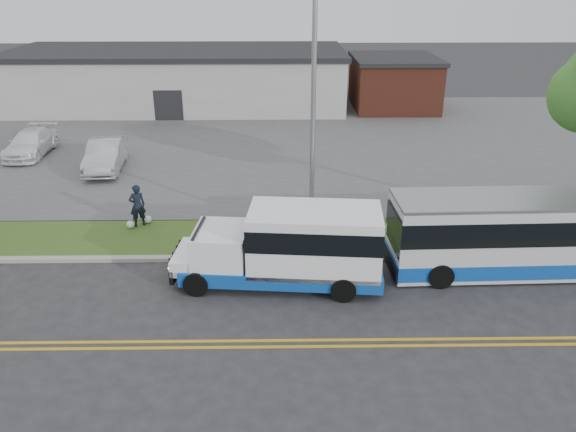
{
  "coord_description": "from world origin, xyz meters",
  "views": [
    {
      "loc": [
        1.79,
        -17.19,
        9.73
      ],
      "look_at": [
        2.07,
        1.45,
        1.6
      ],
      "focal_mm": 35.0,
      "sensor_mm": 36.0,
      "label": 1
    }
  ],
  "objects_px": {
    "streetlight_near": "(313,109)",
    "transit_bus": "(535,234)",
    "shuttle_bus": "(294,245)",
    "pedestrian": "(137,205)",
    "parked_car_b": "(31,143)",
    "parked_car_a": "(106,155)"
  },
  "relations": [
    {
      "from": "shuttle_bus",
      "to": "transit_bus",
      "type": "relative_size",
      "value": 0.71
    },
    {
      "from": "transit_bus",
      "to": "parked_car_a",
      "type": "bearing_deg",
      "value": 146.85
    },
    {
      "from": "transit_bus",
      "to": "parked_car_a",
      "type": "xyz_separation_m",
      "value": [
        -17.99,
        11.04,
        -0.52
      ]
    },
    {
      "from": "streetlight_near",
      "to": "parked_car_a",
      "type": "distance_m",
      "value": 14.13
    },
    {
      "from": "shuttle_bus",
      "to": "pedestrian",
      "type": "distance_m",
      "value": 7.75
    },
    {
      "from": "parked_car_a",
      "to": "transit_bus",
      "type": "bearing_deg",
      "value": -37.21
    },
    {
      "from": "transit_bus",
      "to": "parked_car_b",
      "type": "xyz_separation_m",
      "value": [
        -23.0,
        13.7,
        -0.61
      ]
    },
    {
      "from": "transit_bus",
      "to": "shuttle_bus",
      "type": "bearing_deg",
      "value": -176.36
    },
    {
      "from": "streetlight_near",
      "to": "transit_bus",
      "type": "xyz_separation_m",
      "value": [
        7.6,
        -2.51,
        -3.83
      ]
    },
    {
      "from": "shuttle_bus",
      "to": "parked_car_b",
      "type": "distance_m",
      "value": 20.59
    },
    {
      "from": "pedestrian",
      "to": "parked_car_a",
      "type": "height_order",
      "value": "pedestrian"
    },
    {
      "from": "parked_car_b",
      "to": "streetlight_near",
      "type": "bearing_deg",
      "value": -37.31
    },
    {
      "from": "streetlight_near",
      "to": "parked_car_a",
      "type": "bearing_deg",
      "value": 140.59
    },
    {
      "from": "parked_car_a",
      "to": "parked_car_b",
      "type": "xyz_separation_m",
      "value": [
        -5.02,
        2.66,
        -0.09
      ]
    },
    {
      "from": "shuttle_bus",
      "to": "transit_bus",
      "type": "distance_m",
      "value": 8.41
    },
    {
      "from": "streetlight_near",
      "to": "shuttle_bus",
      "type": "bearing_deg",
      "value": -103.23
    },
    {
      "from": "parked_car_b",
      "to": "parked_car_a",
      "type": "bearing_deg",
      "value": -29.22
    },
    {
      "from": "parked_car_a",
      "to": "parked_car_b",
      "type": "distance_m",
      "value": 5.68
    },
    {
      "from": "pedestrian",
      "to": "streetlight_near",
      "type": "bearing_deg",
      "value": 142.81
    },
    {
      "from": "shuttle_bus",
      "to": "pedestrian",
      "type": "relative_size",
      "value": 4.0
    },
    {
      "from": "streetlight_near",
      "to": "parked_car_a",
      "type": "xyz_separation_m",
      "value": [
        -10.39,
        8.54,
        -4.35
      ]
    },
    {
      "from": "transit_bus",
      "to": "pedestrian",
      "type": "distance_m",
      "value": 15.12
    }
  ]
}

